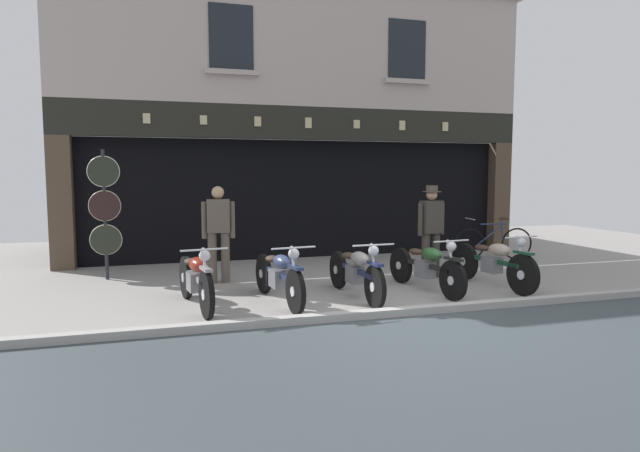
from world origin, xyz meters
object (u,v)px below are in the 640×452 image
(advert_board_near, at_px, (390,183))
(advert_board_far, at_px, (427,183))
(motorcycle_center, at_px, (356,271))
(salesman_left, at_px, (218,230))
(motorcycle_center_left, at_px, (279,275))
(leaning_bicycle, at_px, (493,242))
(tyre_sign_pole, at_px, (105,207))
(motorcycle_center_right, at_px, (426,266))
(motorcycle_right, at_px, (493,262))
(motorcycle_left, at_px, (196,278))
(shopkeeper_center, at_px, (431,227))

(advert_board_near, height_order, advert_board_far, advert_board_far)
(motorcycle_center, xyz_separation_m, salesman_left, (-1.85, 1.74, 0.51))
(motorcycle_center, distance_m, advert_board_near, 4.97)
(motorcycle_center_left, xyz_separation_m, salesman_left, (-0.67, 1.73, 0.51))
(advert_board_far, xyz_separation_m, leaning_bicycle, (0.84, -1.55, -1.28))
(advert_board_far, bearing_deg, tyre_sign_pole, -167.44)
(motorcycle_center_right, height_order, tyre_sign_pole, tyre_sign_pole)
(motorcycle_center_right, bearing_deg, motorcycle_center_left, -4.39)
(motorcycle_center_right, height_order, leaning_bicycle, leaning_bicycle)
(tyre_sign_pole, bearing_deg, motorcycle_right, -22.39)
(motorcycle_left, height_order, motorcycle_center_left, motorcycle_left)
(tyre_sign_pole, relative_size, advert_board_far, 2.44)
(motorcycle_right, bearing_deg, advert_board_far, -109.15)
(motorcycle_center, height_order, tyre_sign_pole, tyre_sign_pole)
(motorcycle_center_right, height_order, salesman_left, salesman_left)
(motorcycle_center_left, bearing_deg, motorcycle_left, -8.49)
(motorcycle_left, distance_m, advert_board_far, 7.16)
(motorcycle_right, bearing_deg, advert_board_near, -96.00)
(motorcycle_center_left, relative_size, shopkeeper_center, 1.22)
(motorcycle_center, bearing_deg, advert_board_far, -131.01)
(motorcycle_center_left, height_order, tyre_sign_pole, tyre_sign_pole)
(salesman_left, height_order, advert_board_far, advert_board_far)
(shopkeeper_center, height_order, leaning_bicycle, shopkeeper_center)
(leaning_bicycle, bearing_deg, motorcycle_center, 131.85)
(advert_board_near, bearing_deg, tyre_sign_pole, -165.54)
(shopkeeper_center, relative_size, tyre_sign_pole, 0.72)
(motorcycle_center, height_order, advert_board_near, advert_board_near)
(advert_board_near, height_order, leaning_bicycle, advert_board_near)
(motorcycle_center_left, relative_size, advert_board_far, 2.15)
(motorcycle_center_left, xyz_separation_m, motorcycle_right, (3.61, 0.06, 0.01))
(motorcycle_center, bearing_deg, motorcycle_left, -3.56)
(motorcycle_right, xyz_separation_m, leaning_bicycle, (1.77, 2.56, -0.05))
(motorcycle_center_left, bearing_deg, salesman_left, -75.32)
(motorcycle_center_left, relative_size, motorcycle_center_right, 0.99)
(shopkeeper_center, bearing_deg, tyre_sign_pole, -23.93)
(salesman_left, xyz_separation_m, advert_board_near, (4.25, 2.44, 0.73))
(motorcycle_center, height_order, leaning_bicycle, leaning_bicycle)
(motorcycle_left, distance_m, motorcycle_center_left, 1.17)
(motorcycle_center_right, bearing_deg, shopkeeper_center, -128.01)
(motorcycle_center, relative_size, advert_board_far, 2.17)
(motorcycle_center_right, relative_size, salesman_left, 1.23)
(motorcycle_center, bearing_deg, salesman_left, -45.46)
(motorcycle_center_right, bearing_deg, advert_board_far, -124.13)
(motorcycle_left, bearing_deg, motorcycle_center, 170.33)
(motorcycle_center_right, distance_m, motorcycle_right, 1.20)
(shopkeeper_center, height_order, advert_board_far, advert_board_far)
(motorcycle_center_left, height_order, leaning_bicycle, leaning_bicycle)
(motorcycle_left, height_order, shopkeeper_center, shopkeeper_center)
(salesman_left, bearing_deg, tyre_sign_pole, -19.38)
(motorcycle_center_right, relative_size, shopkeeper_center, 1.23)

